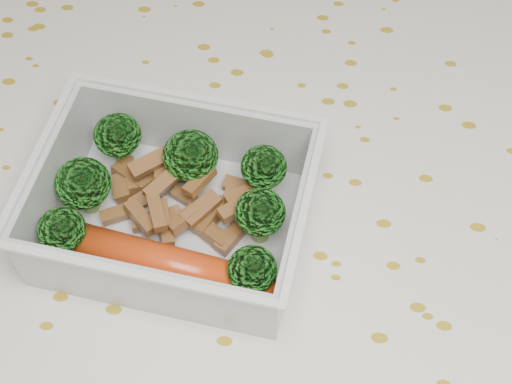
# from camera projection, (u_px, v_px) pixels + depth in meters

# --- Properties ---
(dining_table) EXTENTS (1.40, 0.90, 0.75)m
(dining_table) POSITION_uv_depth(u_px,v_px,m) (256.00, 267.00, 0.52)
(dining_table) COLOR brown
(dining_table) RESTS_ON ground
(tablecloth) EXTENTS (1.46, 0.96, 0.19)m
(tablecloth) POSITION_uv_depth(u_px,v_px,m) (256.00, 233.00, 0.48)
(tablecloth) COLOR silver
(tablecloth) RESTS_ON dining_table
(lunch_container) EXTENTS (0.17, 0.14, 0.06)m
(lunch_container) POSITION_uv_depth(u_px,v_px,m) (174.00, 212.00, 0.42)
(lunch_container) COLOR silver
(lunch_container) RESTS_ON tablecloth
(broccoli_florets) EXTENTS (0.14, 0.11, 0.04)m
(broccoli_florets) POSITION_uv_depth(u_px,v_px,m) (171.00, 188.00, 0.42)
(broccoli_florets) COLOR #608C3F
(broccoli_florets) RESTS_ON lunch_container
(meat_pile) EXTENTS (0.10, 0.06, 0.03)m
(meat_pile) POSITION_uv_depth(u_px,v_px,m) (176.00, 200.00, 0.43)
(meat_pile) COLOR brown
(meat_pile) RESTS_ON lunch_container
(sausage) EXTENTS (0.13, 0.04, 0.02)m
(sausage) POSITION_uv_depth(u_px,v_px,m) (163.00, 264.00, 0.41)
(sausage) COLOR #B5340F
(sausage) RESTS_ON lunch_container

